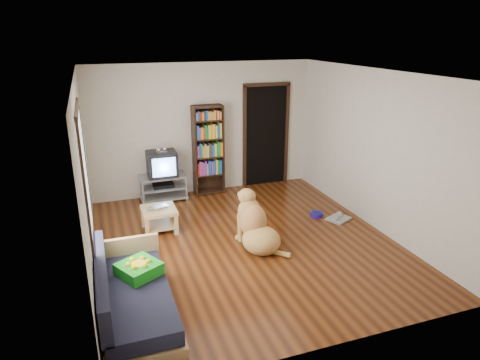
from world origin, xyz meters
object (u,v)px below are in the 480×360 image
object	(u,v)px
green_cushion	(139,269)
coffee_table	(159,215)
sofa	(132,301)
dog	(256,227)
dog_bowl	(317,214)
crt_tv	(162,163)
tv_stand	(163,187)
bookshelf	(208,145)
laptop	(159,208)
grey_rag	(338,219)

from	to	relation	value
green_cushion	coffee_table	xyz separation A→B (m)	(0.54, 1.97, -0.21)
sofa	dog	bearing A→B (deg)	31.59
dog_bowl	dog	size ratio (longest dim) A/B	0.21
crt_tv	coffee_table	world-z (taller)	crt_tv
tv_stand	bookshelf	xyz separation A→B (m)	(0.95, 0.09, 0.73)
green_cushion	dog_bowl	size ratio (longest dim) A/B	1.97
dog_bowl	coffee_table	world-z (taller)	coffee_table
bookshelf	coffee_table	distance (m)	2.06
sofa	dog	distance (m)	2.31
green_cushion	laptop	world-z (taller)	green_cushion
laptop	grey_rag	bearing A→B (deg)	-27.54
bookshelf	coffee_table	world-z (taller)	bookshelf
laptop	grey_rag	xyz separation A→B (m)	(3.05, -0.57, -0.40)
grey_rag	tv_stand	size ratio (longest dim) A/B	0.44
green_cushion	laptop	bearing A→B (deg)	45.76
dog_bowl	bookshelf	bearing A→B (deg)	129.43
laptop	dog_bowl	xyz separation A→B (m)	(2.75, -0.32, -0.37)
grey_rag	dog	distance (m)	1.84
grey_rag	coffee_table	xyz separation A→B (m)	(-3.05, 0.60, 0.27)
laptop	tv_stand	world-z (taller)	tv_stand
laptop	sofa	world-z (taller)	sofa
laptop	tv_stand	distance (m)	1.44
green_cushion	dog_bowl	world-z (taller)	green_cushion
green_cushion	bookshelf	xyz separation A→B (m)	(1.80, 3.44, 0.51)
green_cushion	sofa	size ratio (longest dim) A/B	0.24
dog	laptop	bearing A→B (deg)	141.97
green_cushion	laptop	size ratio (longest dim) A/B	1.21
sofa	grey_rag	bearing A→B (deg)	23.98
laptop	sofa	size ratio (longest dim) A/B	0.20
grey_rag	dog_bowl	bearing A→B (deg)	140.19
dog	crt_tv	bearing A→B (deg)	112.16
green_cushion	grey_rag	world-z (taller)	green_cushion
bookshelf	tv_stand	bearing A→B (deg)	-174.37
laptop	sofa	distance (m)	2.33
laptop	sofa	xyz separation A→B (m)	(-0.67, -2.23, -0.15)
green_cushion	tv_stand	world-z (taller)	green_cushion
crt_tv	bookshelf	bearing A→B (deg)	4.32
dog	bookshelf	bearing A→B (deg)	91.02
crt_tv	green_cushion	bearing A→B (deg)	-104.17
crt_tv	dog	distance (m)	2.67
sofa	coffee_table	size ratio (longest dim) A/B	3.27
sofa	dog	xyz separation A→B (m)	(1.97, 1.21, 0.07)
green_cushion	bookshelf	size ratio (longest dim) A/B	0.24
laptop	bookshelf	size ratio (longest dim) A/B	0.20
dog_bowl	sofa	bearing A→B (deg)	-150.89
bookshelf	dog	size ratio (longest dim) A/B	1.75
grey_rag	crt_tv	xyz separation A→B (m)	(-2.75, 2.00, 0.73)
bookshelf	green_cushion	bearing A→B (deg)	-117.64
laptop	coffee_table	world-z (taller)	laptop
laptop	grey_rag	world-z (taller)	laptop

